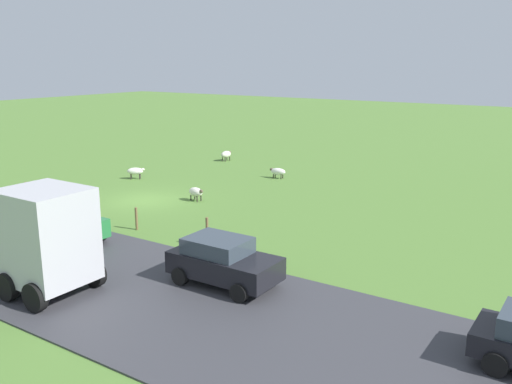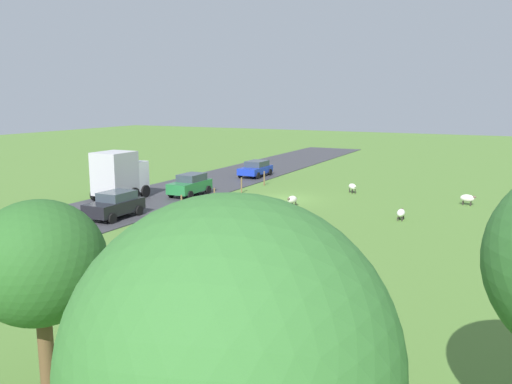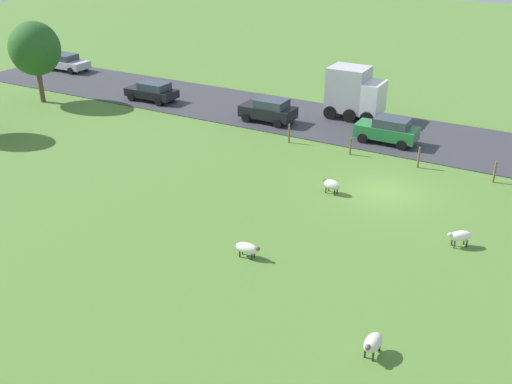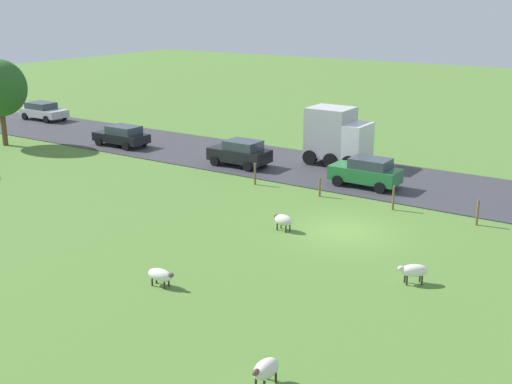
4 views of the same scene
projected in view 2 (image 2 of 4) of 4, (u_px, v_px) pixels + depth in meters
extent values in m
plane|color=#517A33|center=(286.00, 199.00, 40.37)|extent=(160.00, 160.00, 0.00)
cube|color=#38383D|center=(186.00, 189.00, 44.44)|extent=(8.00, 80.00, 0.06)
ellipsoid|color=white|center=(352.00, 187.00, 42.73)|extent=(1.03, 1.14, 0.48)
ellipsoid|color=silver|center=(355.00, 186.00, 42.22)|extent=(0.30, 0.32, 0.20)
cylinder|color=#2D2823|center=(355.00, 192.00, 42.53)|extent=(0.07, 0.07, 0.36)
cylinder|color=#2D2823|center=(352.00, 192.00, 42.48)|extent=(0.07, 0.07, 0.36)
cylinder|color=#2D2823|center=(352.00, 190.00, 43.10)|extent=(0.07, 0.07, 0.36)
cylinder|color=#2D2823|center=(349.00, 190.00, 43.05)|extent=(0.07, 0.07, 0.36)
ellipsoid|color=silver|center=(467.00, 198.00, 37.91)|extent=(1.02, 0.62, 0.54)
ellipsoid|color=brown|center=(474.00, 197.00, 37.65)|extent=(0.28, 0.20, 0.20)
cylinder|color=#2D2823|center=(471.00, 203.00, 37.96)|extent=(0.07, 0.07, 0.32)
cylinder|color=#2D2823|center=(470.00, 204.00, 37.71)|extent=(0.07, 0.07, 0.32)
cylinder|color=#2D2823|center=(463.00, 202.00, 38.24)|extent=(0.07, 0.07, 0.32)
cylinder|color=#2D2823|center=(463.00, 203.00, 37.99)|extent=(0.07, 0.07, 0.32)
ellipsoid|color=white|center=(401.00, 213.00, 33.36)|extent=(0.54, 1.09, 0.48)
ellipsoid|color=brown|center=(402.00, 210.00, 33.80)|extent=(0.20, 0.27, 0.20)
cylinder|color=#2D2823|center=(399.00, 217.00, 33.73)|extent=(0.07, 0.07, 0.28)
cylinder|color=#2D2823|center=(403.00, 217.00, 33.63)|extent=(0.07, 0.07, 0.28)
cylinder|color=#2D2823|center=(398.00, 219.00, 33.20)|extent=(0.07, 0.07, 0.28)
cylinder|color=#2D2823|center=(402.00, 219.00, 33.10)|extent=(0.07, 0.07, 0.28)
ellipsoid|color=silver|center=(292.00, 200.00, 37.44)|extent=(0.67, 1.03, 0.53)
ellipsoid|color=brown|center=(289.00, 199.00, 37.06)|extent=(0.22, 0.28, 0.20)
cylinder|color=#2D2823|center=(292.00, 205.00, 37.21)|extent=(0.07, 0.07, 0.32)
cylinder|color=#2D2823|center=(288.00, 205.00, 37.38)|extent=(0.07, 0.07, 0.32)
cylinder|color=#2D2823|center=(296.00, 204.00, 37.64)|extent=(0.07, 0.07, 0.32)
cylinder|color=#2D2823|center=(292.00, 204.00, 37.80)|extent=(0.07, 0.07, 0.32)
cylinder|color=brown|center=(46.00, 351.00, 13.71)|extent=(0.40, 0.40, 2.39)
ellipsoid|color=#285B23|center=(39.00, 263.00, 13.28)|extent=(3.36, 3.36, 3.22)
ellipsoid|color=#336B2D|center=(232.00, 363.00, 7.03)|extent=(4.55, 4.55, 4.59)
cylinder|color=brown|center=(264.00, 178.00, 46.42)|extent=(0.12, 0.12, 1.27)
cylinder|color=brown|center=(241.00, 185.00, 42.68)|extent=(0.12, 0.12, 1.28)
cylinder|color=brown|center=(214.00, 195.00, 38.96)|extent=(0.12, 0.12, 1.08)
cylinder|color=brown|center=(182.00, 204.00, 35.21)|extent=(0.12, 0.12, 1.28)
cube|color=white|center=(132.00, 175.00, 40.95)|extent=(2.38, 1.20, 2.30)
cube|color=#B2B2B7|center=(115.00, 173.00, 39.15)|extent=(2.38, 2.71, 3.17)
cylinder|color=black|center=(121.00, 189.00, 41.68)|extent=(0.30, 0.96, 0.96)
cylinder|color=black|center=(145.00, 191.00, 40.63)|extent=(0.30, 0.96, 0.96)
cylinder|color=black|center=(110.00, 191.00, 40.55)|extent=(0.30, 0.96, 0.96)
cylinder|color=black|center=(134.00, 194.00, 39.50)|extent=(0.30, 0.96, 0.96)
cylinder|color=black|center=(96.00, 195.00, 39.24)|extent=(0.30, 0.96, 0.96)
cylinder|color=black|center=(121.00, 197.00, 38.19)|extent=(0.30, 0.96, 0.96)
cube|color=#1933B2|center=(255.00, 170.00, 51.28)|extent=(1.89, 4.14, 0.62)
cube|color=#333D47|center=(257.00, 164.00, 51.45)|extent=(1.66, 2.28, 0.56)
cylinder|color=black|center=(258.00, 176.00, 49.74)|extent=(0.22, 0.64, 0.64)
cylinder|color=black|center=(240.00, 174.00, 50.57)|extent=(0.22, 0.64, 0.64)
cylinder|color=black|center=(270.00, 172.00, 52.11)|extent=(0.22, 0.64, 0.64)
cylinder|color=black|center=(253.00, 171.00, 52.94)|extent=(0.22, 0.64, 0.64)
cube|color=black|center=(114.00, 207.00, 33.71)|extent=(1.87, 3.94, 0.79)
cube|color=#333D47|center=(117.00, 196.00, 33.85)|extent=(1.65, 2.17, 0.56)
cylinder|color=black|center=(112.00, 218.00, 32.24)|extent=(0.22, 0.64, 0.64)
cylinder|color=black|center=(89.00, 215.00, 33.07)|extent=(0.22, 0.64, 0.64)
cylinder|color=black|center=(139.00, 210.00, 34.49)|extent=(0.22, 0.64, 0.64)
cylinder|color=black|center=(117.00, 208.00, 35.32)|extent=(0.22, 0.64, 0.64)
cube|color=#237238|center=(190.00, 186.00, 41.41)|extent=(1.75, 3.97, 0.80)
cube|color=#333D47|center=(192.00, 177.00, 41.55)|extent=(1.54, 2.19, 0.56)
cylinder|color=black|center=(190.00, 195.00, 39.96)|extent=(0.22, 0.64, 0.64)
cylinder|color=black|center=(171.00, 193.00, 40.73)|extent=(0.22, 0.64, 0.64)
cylinder|color=black|center=(208.00, 190.00, 42.23)|extent=(0.22, 0.64, 0.64)
cylinder|color=black|center=(190.00, 188.00, 43.00)|extent=(0.22, 0.64, 0.64)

